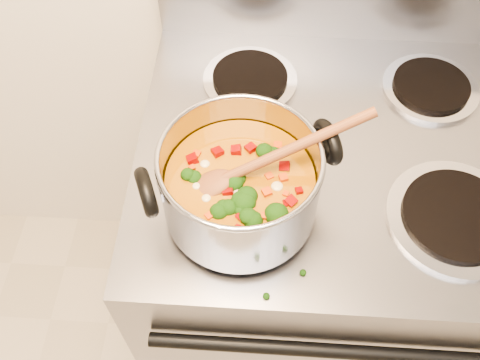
% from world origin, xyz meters
% --- Properties ---
extents(electric_range, '(0.73, 0.66, 1.08)m').
position_xyz_m(electric_range, '(0.04, 1.16, 0.47)').
color(electric_range, gray).
rests_on(electric_range, ground).
extents(stockpot, '(0.30, 0.24, 0.15)m').
position_xyz_m(stockpot, '(-0.13, 1.01, 1.00)').
color(stockpot, '#A4A3AB').
rests_on(stockpot, electric_range).
extents(wooden_spoon, '(0.28, 0.12, 0.12)m').
position_xyz_m(wooden_spoon, '(-0.12, 1.01, 1.04)').
color(wooden_spoon, brown).
rests_on(wooden_spoon, stockpot).
extents(cooktop_crumbs, '(0.24, 0.26, 0.01)m').
position_xyz_m(cooktop_crumbs, '(-0.22, 0.93, 0.92)').
color(cooktop_crumbs, black).
rests_on(cooktop_crumbs, electric_range).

